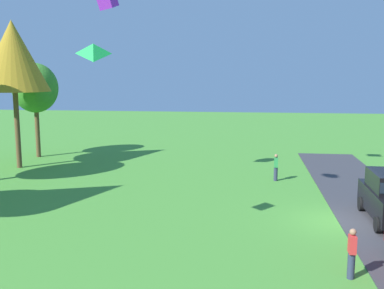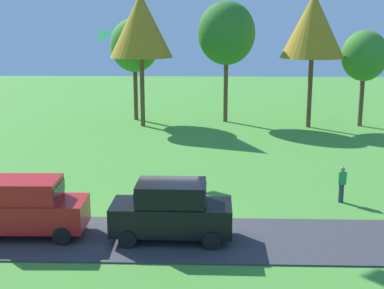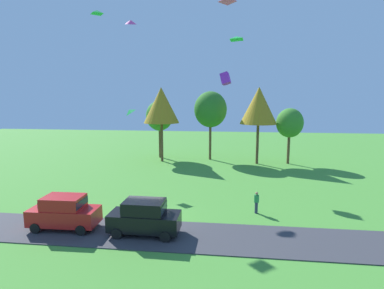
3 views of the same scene
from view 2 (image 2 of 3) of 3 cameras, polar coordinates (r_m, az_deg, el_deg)
The scene contains 12 objects.
ground_plane at distance 22.99m, azimuth -2.43°, elevation -8.08°, with size 120.00×120.00×0.00m, color #478E33.
pavement_strip at distance 21.11m, azimuth -2.83°, elevation -9.99°, with size 36.00×4.40×0.06m, color #38383D.
car_suv_near_entrance at distance 21.88m, azimuth -17.25°, elevation -6.20°, with size 4.64×2.13×2.28m.
car_suv_by_flagpole at distance 20.56m, azimuth -2.21°, elevation -6.84°, with size 4.63×2.10×2.28m.
person_on_lawn at distance 25.86m, azimuth 15.68°, elevation -4.09°, with size 0.36×0.24×1.71m.
person_watching_sky at distance 24.60m, azimuth -15.95°, elevation -4.99°, with size 0.36×0.24×1.71m.
tree_far_left at distance 45.44m, azimuth -6.15°, elevation 10.44°, with size 4.03×4.03×8.50m.
tree_right_of_center at distance 42.51m, azimuth -5.47°, elevation 12.52°, with size 4.93×4.93×10.41m.
tree_center_back at distance 44.35m, azimuth 3.70°, elevation 11.74°, with size 4.67×4.67×9.86m.
tree_far_right at distance 42.85m, azimuth 12.79°, elevation 12.24°, with size 4.92×4.92×10.38m.
tree_left_of_center at distance 44.52m, azimuth 17.92°, elevation 8.95°, with size 3.58×3.58×7.57m.
kite_diamond_topmost at distance 31.84m, azimuth -9.68°, elevation 11.53°, with size 0.93×0.85×0.39m, color green.
Camera 2 is at (1.62, -21.38, 8.31)m, focal length 50.00 mm.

